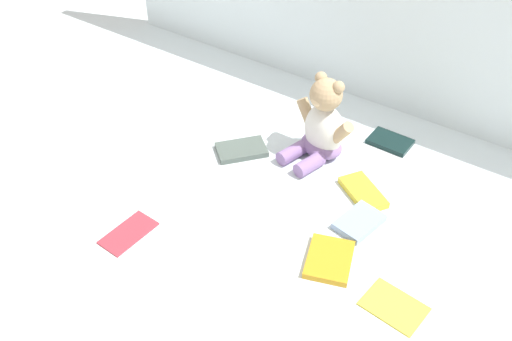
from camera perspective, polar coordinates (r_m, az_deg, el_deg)
The scene contains 9 objects.
ground_plane at distance 1.51m, azimuth 1.67°, elevation -0.66°, with size 3.20×3.20×0.00m, color silver.
teddy_bear at distance 1.54m, azimuth 6.62°, elevation 4.32°, with size 0.20×0.19×0.24m.
book_case_1 at distance 1.39m, azimuth -12.64°, elevation -6.05°, with size 0.07×0.13×0.01m, color #BE3441.
book_case_2 at distance 1.40m, azimuth 10.27°, elevation -5.10°, with size 0.08×0.12×0.02m, color #8CAADE.
book_case_3 at distance 1.59m, azimuth -1.46°, elevation 2.09°, with size 0.09×0.14×0.02m, color #4D5A53.
book_case_4 at distance 1.31m, azimuth 7.34°, elevation -8.81°, with size 0.10×0.13×0.02m, color gold.
book_case_5 at distance 1.25m, azimuth 13.64°, elevation -13.00°, with size 0.09×0.13×0.01m, color yellow.
book_case_6 at distance 1.66m, azimuth 13.25°, elevation 2.84°, with size 0.08×0.12×0.01m, color black.
book_case_7 at distance 1.48m, azimuth 10.65°, elevation -2.15°, with size 0.07×0.14×0.02m, color gold.
Camera 1 is at (0.62, -0.96, 0.99)m, focal length 40.03 mm.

